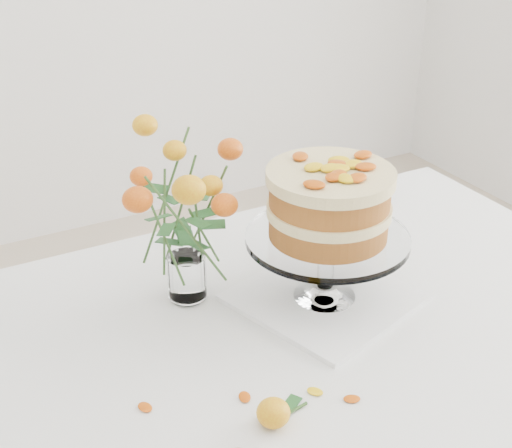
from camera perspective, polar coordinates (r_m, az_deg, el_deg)
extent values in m
cube|color=tan|center=(1.23, 1.94, -10.21)|extent=(1.40, 0.90, 0.04)
cylinder|color=tan|center=(2.00, 12.02, -7.54)|extent=(0.06, 0.06, 0.71)
cube|color=white|center=(1.22, 1.96, -9.36)|extent=(1.42, 0.92, 0.01)
cube|color=white|center=(1.62, -6.26, -3.56)|extent=(1.42, 0.01, 0.20)
cube|color=white|center=(1.32, 5.48, -5.85)|extent=(0.35, 0.35, 0.01)
cylinder|color=white|center=(1.28, 5.62, -3.17)|extent=(0.03, 0.03, 0.09)
cylinder|color=white|center=(1.26, 5.73, -1.10)|extent=(0.29, 0.29, 0.01)
cylinder|color=olive|center=(1.24, 5.79, -0.02)|extent=(0.23, 0.23, 0.04)
cylinder|color=#FFEDA4|center=(1.23, 5.86, 1.22)|extent=(0.24, 0.24, 0.02)
cylinder|color=olive|center=(1.22, 5.92, 2.49)|extent=(0.23, 0.23, 0.04)
cylinder|color=#FFEDA4|center=(1.20, 5.99, 3.82)|extent=(0.25, 0.25, 0.02)
cylinder|color=white|center=(1.32, -5.46, -5.79)|extent=(0.06, 0.06, 0.01)
cylinder|color=white|center=(1.30, -5.55, -4.17)|extent=(0.07, 0.07, 0.08)
ellipsoid|color=yellow|center=(1.05, 1.40, -14.87)|extent=(0.05, 0.05, 0.04)
cylinder|color=#315823|center=(1.08, 2.85, -14.81)|extent=(0.06, 0.01, 0.00)
ellipsoid|color=yellow|center=(1.10, -0.92, -13.69)|extent=(0.03, 0.02, 0.00)
ellipsoid|color=yellow|center=(1.12, 4.74, -13.23)|extent=(0.03, 0.02, 0.00)
ellipsoid|color=yellow|center=(1.11, 7.68, -13.71)|extent=(0.03, 0.02, 0.00)
ellipsoid|color=yellow|center=(1.10, -8.87, -14.30)|extent=(0.03, 0.02, 0.00)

